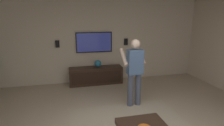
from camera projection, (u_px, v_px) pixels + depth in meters
The scene contains 7 objects.
wall_back_tv at pixel (96, 38), 6.18m from camera, with size 0.10×7.25×2.88m, color #C6B299.
media_console at pixel (96, 75), 6.14m from camera, with size 0.45×1.70×0.55m.
tv at pixel (94, 42), 6.11m from camera, with size 0.05×1.17×0.66m.
person_standing at pixel (135, 69), 4.49m from camera, with size 0.54×0.54×1.64m.
vase_round at pixel (98, 63), 6.11m from camera, with size 0.22×0.22×0.22m, color teal.
wall_speaker_left at pixel (126, 42), 6.37m from camera, with size 0.06×0.12×0.22m, color black.
wall_speaker_right at pixel (57, 44), 5.87m from camera, with size 0.06×0.12×0.22m, color black.
Camera 1 is at (-2.59, 0.92, 2.17)m, focal length 30.34 mm.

